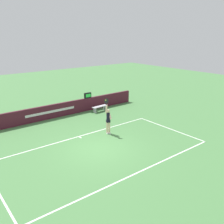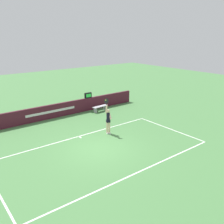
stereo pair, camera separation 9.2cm
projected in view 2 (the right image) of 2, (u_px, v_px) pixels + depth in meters
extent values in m
plane|color=#497E44|center=(98.00, 148.00, 13.87)|extent=(60.00, 60.00, 0.00)
cube|color=white|center=(79.00, 136.00, 15.47)|extent=(11.05, 0.08, 0.00)
cube|color=white|center=(137.00, 173.00, 11.46)|extent=(11.05, 0.08, 0.00)
cube|color=white|center=(170.00, 129.00, 16.70)|extent=(0.08, 5.41, 0.00)
cube|color=white|center=(80.00, 137.00, 15.36)|extent=(0.08, 0.30, 0.00)
cube|color=#4A1827|center=(49.00, 112.00, 18.50)|extent=(15.89, 0.18, 1.07)
cube|color=silver|center=(51.00, 112.00, 18.49)|extent=(3.92, 0.01, 0.18)
cube|color=black|center=(88.00, 95.00, 20.29)|extent=(0.61, 0.17, 0.44)
cube|color=#33E54C|center=(89.00, 96.00, 20.23)|extent=(0.47, 0.01, 0.27)
cylinder|color=beige|center=(109.00, 127.00, 15.82)|extent=(0.12, 0.12, 0.81)
cylinder|color=beige|center=(107.00, 128.00, 15.78)|extent=(0.12, 0.12, 0.81)
cube|color=white|center=(109.00, 133.00, 15.92)|extent=(0.18, 0.26, 0.07)
cube|color=white|center=(107.00, 133.00, 15.88)|extent=(0.18, 0.26, 0.07)
cylinder|color=black|center=(108.00, 117.00, 15.59)|extent=(0.22, 0.22, 0.58)
cube|color=black|center=(108.00, 121.00, 15.67)|extent=(0.30, 0.28, 0.16)
sphere|color=beige|center=(108.00, 111.00, 15.46)|extent=(0.22, 0.22, 0.22)
cylinder|color=beige|center=(106.00, 109.00, 15.39)|extent=(0.18, 0.14, 0.55)
cylinder|color=beige|center=(110.00, 116.00, 15.53)|extent=(0.25, 0.45, 0.38)
ellipsoid|color=black|center=(106.00, 101.00, 15.23)|extent=(0.33, 0.15, 0.39)
cylinder|color=black|center=(106.00, 104.00, 15.29)|extent=(0.03, 0.03, 0.18)
sphere|color=#CEE436|center=(106.00, 100.00, 15.18)|extent=(0.07, 0.07, 0.07)
cube|color=#B8B5C1|center=(100.00, 106.00, 20.26)|extent=(1.39, 0.47, 0.05)
cube|color=#B8B5C1|center=(95.00, 110.00, 20.00)|extent=(0.08, 0.32, 0.43)
cube|color=#B8B5C1|center=(105.00, 108.00, 20.66)|extent=(0.08, 0.32, 0.43)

